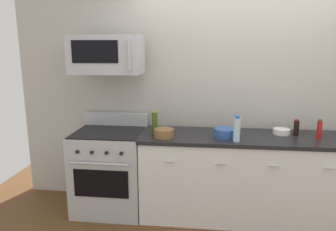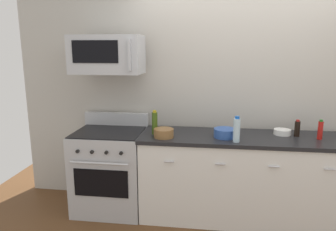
# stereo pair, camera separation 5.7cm
# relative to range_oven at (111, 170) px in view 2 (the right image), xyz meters

# --- Properties ---
(ground_plane) EXTENTS (6.31, 6.31, 0.00)m
(ground_plane) POSITION_rel_range_oven_xyz_m (1.46, -0.00, -0.47)
(ground_plane) COLOR brown
(back_wall) EXTENTS (5.26, 0.10, 2.70)m
(back_wall) POSITION_rel_range_oven_xyz_m (1.46, 0.41, 0.88)
(back_wall) COLOR #B7B2A8
(back_wall) RESTS_ON ground_plane
(counter_unit) EXTENTS (2.17, 0.66, 0.92)m
(counter_unit) POSITION_rel_range_oven_xyz_m (1.46, -0.00, -0.01)
(counter_unit) COLOR white
(counter_unit) RESTS_ON ground_plane
(range_oven) EXTENTS (0.76, 0.69, 1.07)m
(range_oven) POSITION_rel_range_oven_xyz_m (0.00, 0.00, 0.00)
(range_oven) COLOR #B7BABF
(range_oven) RESTS_ON ground_plane
(microwave) EXTENTS (0.74, 0.44, 0.40)m
(microwave) POSITION_rel_range_oven_xyz_m (0.00, 0.04, 1.28)
(microwave) COLOR #B7BABF
(bottle_hot_sauce_red) EXTENTS (0.05, 0.05, 0.20)m
(bottle_hot_sauce_red) POSITION_rel_range_oven_xyz_m (2.20, -0.02, 0.55)
(bottle_hot_sauce_red) COLOR #B21914
(bottle_hot_sauce_red) RESTS_ON countertop_slab
(bottle_olive_oil) EXTENTS (0.06, 0.06, 0.26)m
(bottle_olive_oil) POSITION_rel_range_oven_xyz_m (0.52, -0.04, 0.57)
(bottle_olive_oil) COLOR #385114
(bottle_olive_oil) RESTS_ON countertop_slab
(bottle_soy_sauce_dark) EXTENTS (0.06, 0.06, 0.17)m
(bottle_soy_sauce_dark) POSITION_rel_range_oven_xyz_m (2.00, 0.07, 0.53)
(bottle_soy_sauce_dark) COLOR black
(bottle_soy_sauce_dark) RESTS_ON countertop_slab
(bottle_water_clear) EXTENTS (0.07, 0.07, 0.26)m
(bottle_water_clear) POSITION_rel_range_oven_xyz_m (1.36, -0.22, 0.57)
(bottle_water_clear) COLOR silver
(bottle_water_clear) RESTS_ON countertop_slab
(bowl_blue_mixing) EXTENTS (0.23, 0.23, 0.09)m
(bowl_blue_mixing) POSITION_rel_range_oven_xyz_m (1.26, -0.07, 0.50)
(bowl_blue_mixing) COLOR #2D519E
(bowl_blue_mixing) RESTS_ON countertop_slab
(bowl_wooden_salad) EXTENTS (0.21, 0.21, 0.09)m
(bowl_wooden_salad) POSITION_rel_range_oven_xyz_m (0.63, -0.15, 0.50)
(bowl_wooden_salad) COLOR brown
(bowl_wooden_salad) RESTS_ON countertop_slab
(bowl_white_ceramic) EXTENTS (0.18, 0.18, 0.06)m
(bowl_white_ceramic) POSITION_rel_range_oven_xyz_m (1.86, 0.11, 0.48)
(bowl_white_ceramic) COLOR white
(bowl_white_ceramic) RESTS_ON countertop_slab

